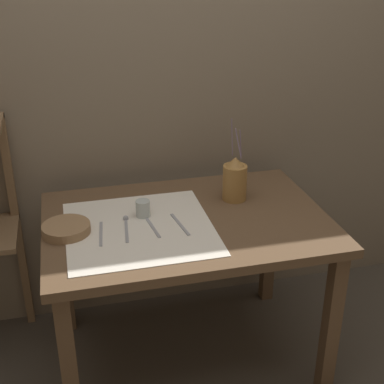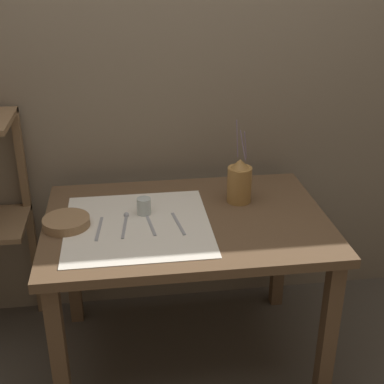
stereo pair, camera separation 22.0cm
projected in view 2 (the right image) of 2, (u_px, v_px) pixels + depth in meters
name	position (u px, v px, depth m)	size (l,w,h in m)	color
ground_plane	(187.00, 354.00, 2.56)	(12.00, 12.00, 0.00)	#473F35
stone_wall_back	(172.00, 81.00, 2.52)	(7.00, 0.06, 2.40)	#7A6B56
wooden_table	(186.00, 238.00, 2.29)	(1.19, 0.82, 0.74)	brown
linen_cloth	(138.00, 225.00, 2.19)	(0.59, 0.60, 0.00)	silver
pitcher_with_flowers	(239.00, 182.00, 2.36)	(0.11, 0.11, 0.38)	olive
wooden_bowl	(66.00, 222.00, 2.17)	(0.19, 0.19, 0.04)	#8E6B47
glass_tumbler_near	(144.00, 206.00, 2.26)	(0.06, 0.06, 0.07)	#B7C1BC
knife_center	(99.00, 229.00, 2.15)	(0.03, 0.20, 0.00)	#939399
spoon_outer	(126.00, 220.00, 2.22)	(0.04, 0.21, 0.02)	#939399
fork_outer	(150.00, 224.00, 2.19)	(0.04, 0.19, 0.00)	#939399
fork_inner	(178.00, 224.00, 2.19)	(0.04, 0.19, 0.00)	#939399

